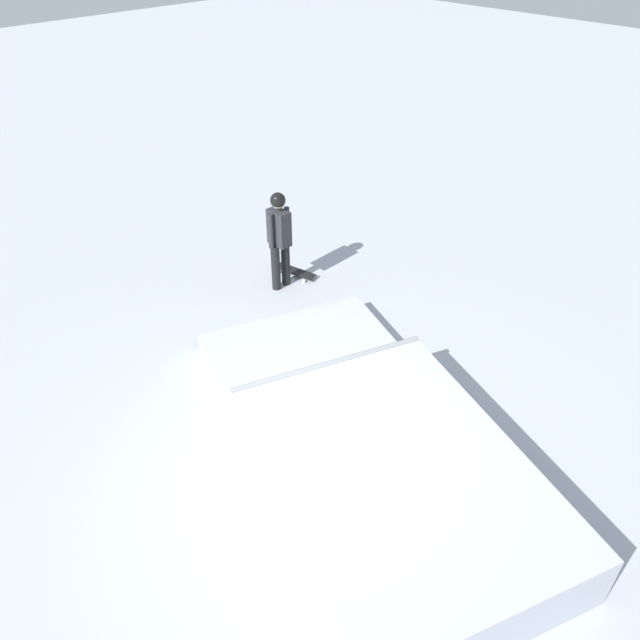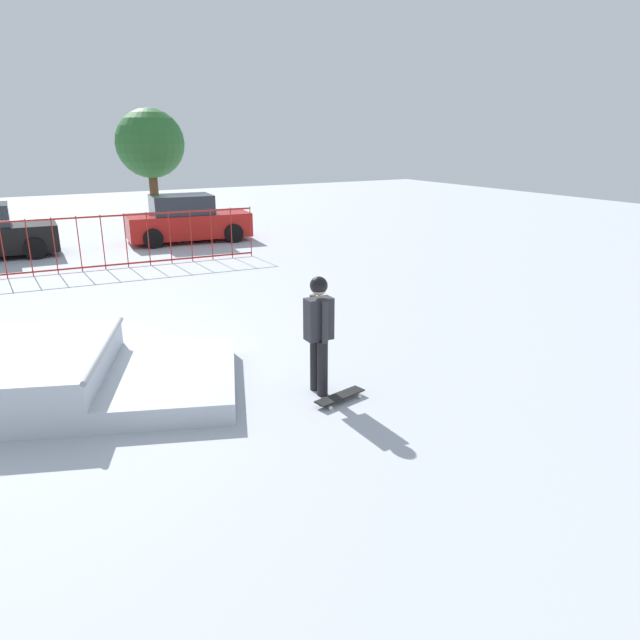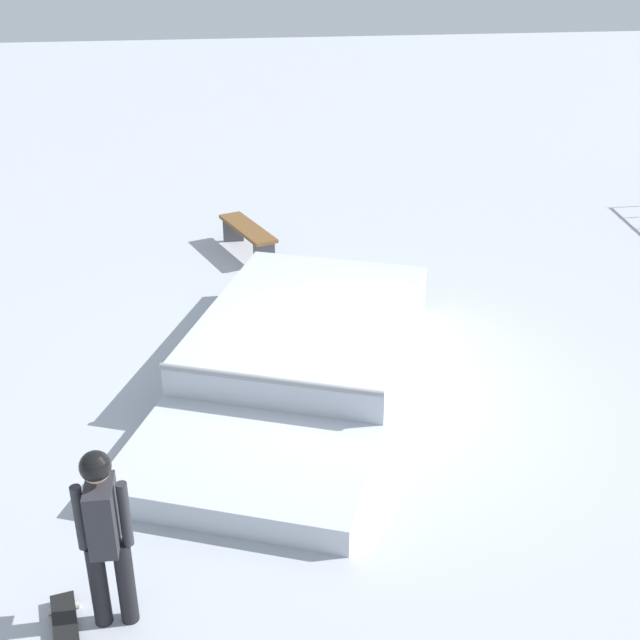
{
  "view_description": "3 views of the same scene",
  "coord_description": "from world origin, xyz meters",
  "views": [
    {
      "loc": [
        -3.47,
        3.13,
        5.67
      ],
      "look_at": [
        1.25,
        -1.5,
        0.9
      ],
      "focal_mm": 34.11,
      "sensor_mm": 36.0,
      "label": 1
    },
    {
      "loc": [
        -0.45,
        -9.32,
        3.58
      ],
      "look_at": [
        3.5,
        -2.34,
        1.0
      ],
      "focal_mm": 32.57,
      "sensor_mm": 36.0,
      "label": 2
    },
    {
      "loc": [
        8.74,
        -1.56,
        5.48
      ],
      "look_at": [
        -0.92,
        -0.34,
        0.6
      ],
      "focal_mm": 47.22,
      "sensor_mm": 36.0,
      "label": 3
    }
  ],
  "objects": [
    {
      "name": "distant_tree",
      "position": [
        5.29,
        14.07,
        3.2
      ],
      "size": [
        2.59,
        2.59,
        4.52
      ],
      "color": "brown",
      "rests_on": "ground"
    },
    {
      "name": "perimeter_fence",
      "position": [
        -0.0,
        7.46,
        0.77
      ],
      "size": [
        12.75,
        0.94,
        1.5
      ],
      "rotation": [
        0.0,
        0.0,
        -0.07
      ],
      "color": "maroon",
      "rests_on": "ground"
    },
    {
      "name": "skater",
      "position": [
        3.33,
        -2.61,
        1.01
      ],
      "size": [
        0.38,
        0.44,
        1.73
      ],
      "rotation": [
        0.0,
        0.0,
        6.28
      ],
      "color": "black",
      "rests_on": "ground"
    },
    {
      "name": "skate_ramp",
      "position": [
        -0.55,
        -0.64,
        0.32
      ],
      "size": [
        5.97,
        4.36,
        0.74
      ],
      "rotation": [
        0.0,
        0.0,
        -0.37
      ],
      "color": "silver",
      "rests_on": "ground"
    },
    {
      "name": "skateboard",
      "position": [
        3.44,
        -3.01,
        0.08
      ],
      "size": [
        0.82,
        0.39,
        0.09
      ],
      "rotation": [
        0.0,
        0.0,
        6.5
      ],
      "color": "black",
      "rests_on": "ground"
    },
    {
      "name": "ground_plane",
      "position": [
        0.0,
        0.0,
        0.0
      ],
      "size": [
        60.0,
        60.0,
        0.0
      ],
      "primitive_type": "plane",
      "color": "#B2B7C1"
    },
    {
      "name": "parked_car_red",
      "position": [
        5.44,
        10.44,
        0.72
      ],
      "size": [
        4.25,
        2.25,
        1.6
      ],
      "rotation": [
        0.0,
        0.0,
        -0.1
      ],
      "color": "red",
      "rests_on": "ground"
    }
  ]
}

